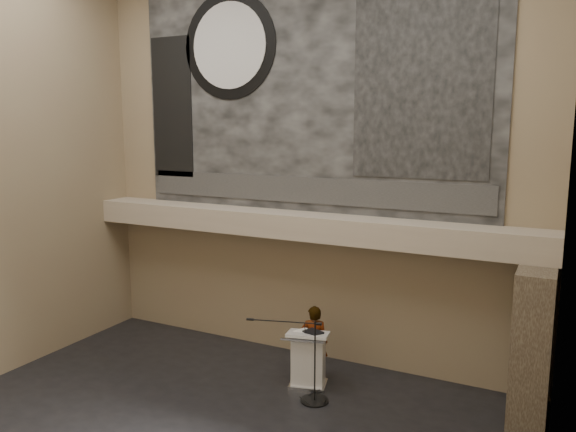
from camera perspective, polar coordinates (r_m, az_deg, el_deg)
The scene contains 17 objects.
wall_back at distance 11.86m, azimuth 1.76°, elevation 5.57°, with size 10.00×0.02×8.50m, color #867055.
wall_right at distance 6.76m, azimuth 26.47°, elevation 1.71°, with size 0.02×8.00×8.50m, color #867055.
soffit at distance 11.66m, azimuth 0.89°, elevation -0.93°, with size 10.00×0.80×0.50m, color tan.
sprinkler_left at distance 12.45m, azimuth -5.85°, elevation -1.63°, with size 0.04×0.04×0.06m, color #B2893D.
sprinkler_right at distance 10.99m, azimuth 9.72°, elevation -3.19°, with size 0.04×0.04×0.06m, color #B2893D.
banner at distance 11.83m, azimuth 1.73°, elevation 12.59°, with size 8.00×0.05×5.00m, color black.
banner_text_strip at distance 11.86m, azimuth 1.60°, elevation 2.66°, with size 7.76×0.02×0.55m, color #2E2E2E.
banner_clock_rim at distance 12.76m, azimuth -6.00°, elevation 16.82°, with size 2.30×2.30×0.02m, color black.
banner_clock_face at distance 12.74m, azimuth -6.05°, elevation 16.83°, with size 1.84×1.84×0.02m, color silver.
banner_building_print at distance 10.99m, azimuth 13.34°, elevation 13.12°, with size 2.60×0.02×3.60m, color black.
banner_brick_print at distance 13.58m, azimuth -11.68°, elevation 10.72°, with size 1.10×0.02×3.20m, color black.
stone_pier at distance 10.54m, azimuth 23.58°, elevation -11.91°, with size 0.60×1.40×2.70m, color #423629.
lectern at distance 11.14m, azimuth 2.08°, elevation -14.36°, with size 0.89×0.73×1.14m.
binder at distance 10.90m, azimuth 2.59°, elevation -11.71°, with size 0.33×0.27×0.04m, color black.
papers at distance 10.99m, azimuth 1.49°, elevation -11.60°, with size 0.23×0.32×0.01m, color silver.
speaker_person at distance 11.42m, azimuth 2.67°, elevation -12.68°, with size 0.55×0.36×1.50m, color silver.
mic_stand at distance 10.76m, azimuth 2.47°, elevation -17.14°, with size 1.48×0.63×1.53m.
Camera 1 is at (5.03, -6.72, 5.04)m, focal length 35.00 mm.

